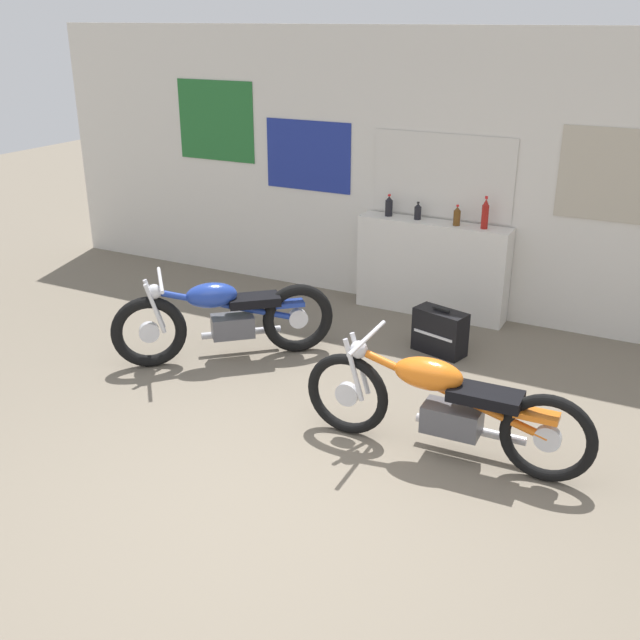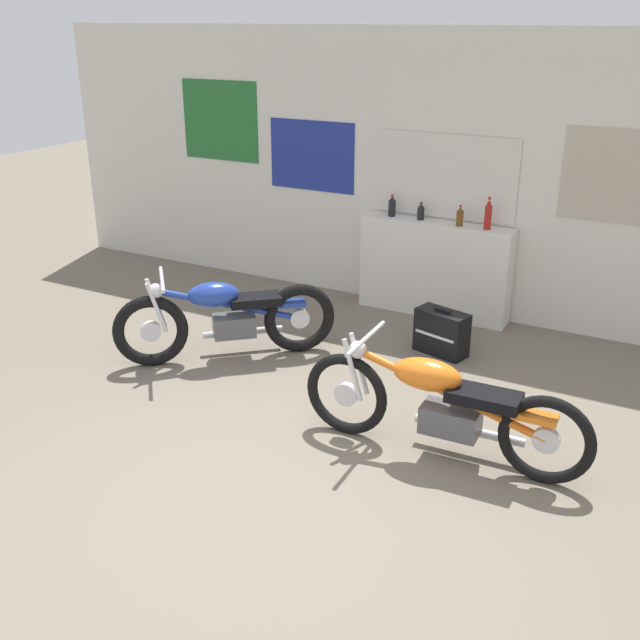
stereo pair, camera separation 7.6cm
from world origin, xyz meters
name	(u,v)px [view 2 (the right image)]	position (x,y,z in m)	size (l,w,h in m)	color
ground_plane	(263,502)	(0.00, 0.00, 0.00)	(24.00, 24.00, 0.00)	#706656
wall_back	(466,178)	(-0.01, 3.79, 1.40)	(10.00, 0.07, 2.80)	silver
sill_counter	(435,269)	(-0.21, 3.61, 0.49)	(1.55, 0.28, 0.97)	silver
bottle_leftmost	(392,207)	(-0.71, 3.62, 1.07)	(0.08, 0.08, 0.22)	black
bottle_left_center	(421,212)	(-0.40, 3.63, 1.05)	(0.07, 0.07, 0.18)	black
bottle_center	(460,217)	(0.02, 3.58, 1.06)	(0.07, 0.07, 0.20)	#5B3814
bottle_right_center	(488,215)	(0.30, 3.59, 1.11)	(0.07, 0.07, 0.32)	maroon
motorcycle_blue	(226,317)	(-1.45, 1.69, 0.39)	(1.55, 1.39, 0.81)	black
motorcycle_orange	(442,405)	(0.79, 1.06, 0.40)	(2.06, 0.64, 0.81)	black
hard_case_black	(442,332)	(0.21, 2.70, 0.21)	(0.52, 0.34, 0.44)	black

